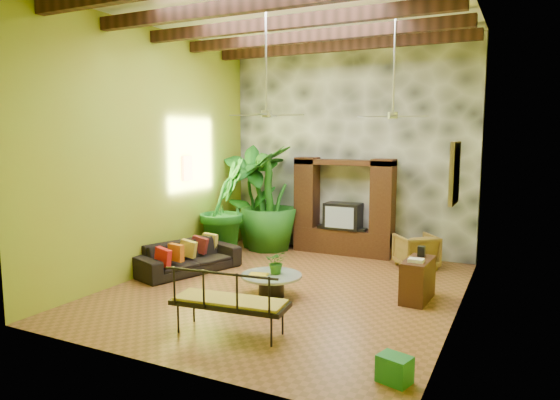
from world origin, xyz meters
The scene contains 23 objects.
ground centered at (0.00, 0.00, 0.00)m, with size 7.00×7.00×0.00m, color brown.
ceiling centered at (0.00, 0.00, 5.00)m, with size 6.00×7.00×0.02m, color silver.
back_wall centered at (0.00, 3.50, 2.50)m, with size 6.00×0.02×5.00m, color #A19D24.
left_wall centered at (-3.00, 0.00, 2.50)m, with size 0.02×7.00×5.00m, color #A19D24.
right_wall centered at (3.00, 0.00, 2.50)m, with size 0.02×7.00×5.00m, color #A19D24.
stone_accent_wall centered at (0.00, 3.44, 2.50)m, with size 5.98×0.10×4.98m, color #35383D.
ceiling_beams centered at (0.00, 0.00, 4.78)m, with size 5.95×5.36×0.22m.
entertainment_center centered at (0.00, 3.14, 0.97)m, with size 2.40×0.55×2.30m.
ceiling_fan_front centered at (-0.20, -0.40, 3.40)m, with size 1.28×1.28×1.86m.
ceiling_fan_back centered at (1.60, 1.20, 3.40)m, with size 1.28×1.28×1.86m.
wall_art_mask centered at (-2.96, 1.00, 2.10)m, with size 0.06×0.32×0.55m, color orange.
wall_art_painting centered at (2.96, -0.60, 2.30)m, with size 0.06×0.70×0.90m, color #21547B.
sofa centered at (-2.33, 0.13, 0.32)m, with size 2.18×0.85×0.64m, color black.
wicker_armchair centered at (1.84, 2.61, 0.36)m, with size 0.78×0.80×0.73m, color olive.
tall_plant_a centered at (-2.32, 2.73, 1.29)m, with size 1.36×0.92×2.59m, color #1C6B1E.
tall_plant_b centered at (-2.49, 1.75, 1.16)m, with size 1.27×1.03×2.31m, color #1B691F.
tall_plant_c centered at (-1.81, 2.73, 1.29)m, with size 1.45×1.45×2.59m, color #20631A.
coffee_table centered at (-0.05, -0.51, 0.26)m, with size 1.08×1.08×0.40m.
centerpiece_plant centered at (0.01, -0.41, 0.61)m, with size 0.38×0.33×0.42m, color #2A641A.
yellow_tray centered at (-0.21, -0.69, 0.42)m, with size 0.32×0.23×0.03m, color #FFFB1B.
iron_bench centered at (0.19, -2.32, 0.53)m, with size 1.75×0.80×0.57m.
side_console centered at (2.30, 0.43, 0.36)m, with size 0.41×0.90×0.72m, color #391E12.
green_bin centered at (2.65, -2.62, 0.16)m, with size 0.36×0.27×0.32m, color #1F762E.
Camera 1 is at (3.89, -8.09, 2.84)m, focal length 32.00 mm.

